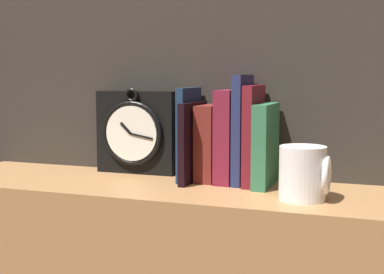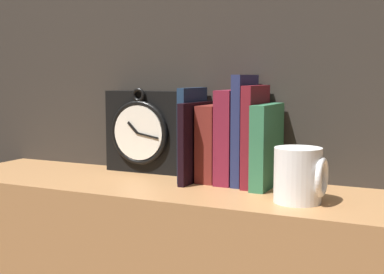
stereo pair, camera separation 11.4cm
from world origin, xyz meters
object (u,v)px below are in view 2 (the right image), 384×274
(book_slot1_black, at_px, (196,142))
(mug, at_px, (299,175))
(book_slot5_maroon, at_px, (255,136))
(book_slot6_green, at_px, (267,146))
(book_slot3_maroon, at_px, (231,137))
(book_slot0_navy, at_px, (193,134))
(clock, at_px, (144,132))
(book_slot4_navy, at_px, (245,130))
(book_slot2_maroon, at_px, (213,143))

(book_slot1_black, relative_size, mug, 1.72)
(book_slot5_maroon, distance_m, book_slot6_green, 0.04)
(book_slot6_green, bearing_deg, book_slot1_black, -178.08)
(book_slot1_black, distance_m, book_slot3_maroon, 0.08)
(book_slot1_black, bearing_deg, book_slot5_maroon, 5.41)
(mug, bearing_deg, book_slot0_navy, 156.83)
(clock, distance_m, book_slot6_green, 0.33)
(book_slot3_maroon, relative_size, book_slot5_maroon, 0.95)
(book_slot4_navy, relative_size, mug, 2.30)
(book_slot0_navy, distance_m, mug, 0.31)
(book_slot0_navy, bearing_deg, book_slot3_maroon, 2.01)
(mug, bearing_deg, book_slot2_maroon, 151.33)
(book_slot2_maroon, relative_size, book_slot3_maroon, 0.83)
(book_slot5_maroon, bearing_deg, book_slot1_black, -174.59)
(book_slot0_navy, height_order, book_slot1_black, book_slot0_navy)
(book_slot2_maroon, height_order, book_slot4_navy, book_slot4_navy)
(mug, bearing_deg, book_slot3_maroon, 146.61)
(clock, distance_m, book_slot1_black, 0.17)
(book_slot2_maroon, bearing_deg, mug, -28.67)
(clock, height_order, book_slot1_black, clock)
(book_slot6_green, bearing_deg, mug, -48.01)
(mug, bearing_deg, book_slot1_black, 158.46)
(book_slot0_navy, height_order, mug, book_slot0_navy)
(book_slot2_maroon, distance_m, book_slot6_green, 0.13)
(book_slot0_navy, xyz_separation_m, mug, (0.28, -0.12, -0.05))
(book_slot2_maroon, bearing_deg, book_slot4_navy, -3.12)
(book_slot0_navy, relative_size, mug, 2.02)
(book_slot3_maroon, bearing_deg, clock, 172.77)
(clock, height_order, book_slot2_maroon, clock)
(book_slot2_maroon, bearing_deg, book_slot6_green, -7.25)
(book_slot1_black, xyz_separation_m, book_slot4_navy, (0.11, 0.02, 0.03))
(book_slot0_navy, xyz_separation_m, book_slot3_maroon, (0.09, 0.00, -0.00))
(book_slot6_green, distance_m, mug, 0.15)
(book_slot3_maroon, bearing_deg, mug, -33.39)
(book_slot1_black, bearing_deg, book_slot4_navy, 9.43)
(book_slot4_navy, bearing_deg, book_slot5_maroon, -11.36)
(book_slot1_black, bearing_deg, book_slot3_maroon, 13.70)
(book_slot3_maroon, distance_m, book_slot5_maroon, 0.06)
(book_slot1_black, distance_m, book_slot6_green, 0.17)
(book_slot3_maroon, xyz_separation_m, book_slot5_maroon, (0.06, -0.01, 0.01))
(clock, bearing_deg, book_slot0_navy, -12.82)
(book_slot2_maroon, height_order, book_slot5_maroon, book_slot5_maroon)
(book_slot6_green, bearing_deg, clock, 172.40)
(book_slot3_maroon, bearing_deg, book_slot1_black, -166.30)
(clock, height_order, book_slot6_green, clock)
(book_slot4_navy, bearing_deg, mug, -38.44)
(book_slot6_green, bearing_deg, book_slot0_navy, 176.83)
(book_slot1_black, xyz_separation_m, book_slot2_maroon, (0.03, 0.02, -0.00))
(book_slot5_maroon, bearing_deg, book_slot3_maroon, 174.24)
(book_slot1_black, height_order, book_slot3_maroon, book_slot3_maroon)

